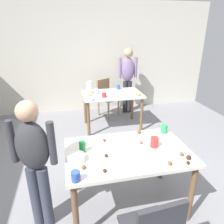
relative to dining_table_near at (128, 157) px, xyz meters
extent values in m
plane|color=gray|center=(-0.13, 0.16, -0.66)|extent=(6.40, 6.40, 0.00)
cube|color=beige|center=(-0.13, 3.36, 0.64)|extent=(6.40, 0.10, 2.60)
cube|color=silver|center=(0.00, 0.00, 0.07)|extent=(1.33, 0.84, 0.04)
cylinder|color=brown|center=(-0.60, -0.36, -0.30)|extent=(0.06, 0.06, 0.71)
cylinder|color=brown|center=(0.60, -0.36, -0.30)|extent=(0.06, 0.06, 0.71)
cylinder|color=brown|center=(-0.60, 0.36, -0.30)|extent=(0.06, 0.06, 0.71)
cylinder|color=brown|center=(0.60, 0.36, -0.30)|extent=(0.06, 0.06, 0.71)
cube|color=silver|center=(0.30, 2.13, 0.07)|extent=(1.19, 0.75, 0.04)
cylinder|color=brown|center=(-0.24, 1.81, -0.30)|extent=(0.06, 0.06, 0.71)
cylinder|color=brown|center=(0.84, 1.81, -0.30)|extent=(0.06, 0.06, 0.71)
cylinder|color=brown|center=(-0.24, 2.44, -0.30)|extent=(0.06, 0.06, 0.71)
cylinder|color=brown|center=(0.84, 2.44, -0.30)|extent=(0.06, 0.06, 0.71)
cube|color=olive|center=(0.35, 2.78, -0.23)|extent=(0.55, 0.55, 0.04)
cube|color=olive|center=(0.26, 2.93, 0.00)|extent=(0.34, 0.24, 0.42)
cylinder|color=olive|center=(0.59, 2.73, -0.45)|extent=(0.04, 0.04, 0.41)
cylinder|color=olive|center=(0.30, 2.55, -0.45)|extent=(0.04, 0.04, 0.41)
cylinder|color=olive|center=(0.41, 3.02, -0.45)|extent=(0.04, 0.04, 0.41)
cylinder|color=olive|center=(0.12, 2.83, -0.45)|extent=(0.04, 0.04, 0.41)
cylinder|color=#383D4C|center=(-1.00, -0.05, -0.30)|extent=(0.11, 0.11, 0.71)
cylinder|color=#383D4C|center=(-0.89, -0.08, -0.30)|extent=(0.11, 0.11, 0.71)
ellipsoid|color=#333338|center=(-0.94, -0.06, 0.30)|extent=(0.37, 0.29, 0.50)
sphere|color=tan|center=(-0.94, -0.06, 0.65)|extent=(0.19, 0.19, 0.19)
cylinder|color=#333338|center=(-1.13, -0.01, 0.34)|extent=(0.09, 0.09, 0.43)
cylinder|color=#333338|center=(-0.76, -0.12, 0.34)|extent=(0.09, 0.09, 0.43)
cylinder|color=#28282D|center=(0.91, 2.89, -0.26)|extent=(0.11, 0.11, 0.79)
cylinder|color=#28282D|center=(0.80, 2.90, -0.26)|extent=(0.11, 0.11, 0.79)
ellipsoid|color=slate|center=(0.85, 2.90, 0.41)|extent=(0.33, 0.22, 0.56)
sphere|color=tan|center=(0.85, 2.90, 0.80)|extent=(0.21, 0.21, 0.21)
cylinder|color=slate|center=(1.04, 2.88, 0.46)|extent=(0.07, 0.07, 0.48)
cylinder|color=slate|center=(0.66, 2.91, 0.46)|extent=(0.07, 0.07, 0.48)
cylinder|color=white|center=(-0.55, -0.07, 0.12)|extent=(0.18, 0.18, 0.07)
cylinder|color=#198438|center=(-0.48, 0.08, 0.15)|extent=(0.07, 0.07, 0.12)
cube|color=silver|center=(0.23, -0.18, 0.09)|extent=(0.17, 0.02, 0.01)
cylinder|color=red|center=(0.31, 0.01, 0.15)|extent=(0.09, 0.09, 0.12)
cylinder|color=green|center=(0.56, 0.30, 0.14)|extent=(0.08, 0.08, 0.11)
cylinder|color=#3351B2|center=(-0.58, -0.37, 0.14)|extent=(0.08, 0.08, 0.09)
sphere|color=brown|center=(0.32, -0.34, 0.11)|extent=(0.04, 0.04, 0.04)
sphere|color=#3D2319|center=(0.50, -0.36, 0.11)|extent=(0.04, 0.04, 0.04)
sphere|color=#3D2319|center=(0.55, -0.29, 0.12)|extent=(0.05, 0.05, 0.05)
sphere|color=brown|center=(0.25, 0.35, 0.12)|extent=(0.05, 0.05, 0.05)
sphere|color=brown|center=(0.51, -0.22, 0.11)|extent=(0.04, 0.04, 0.04)
sphere|color=brown|center=(0.19, 0.10, 0.11)|extent=(0.04, 0.04, 0.04)
sphere|color=brown|center=(-0.50, -0.22, 0.11)|extent=(0.04, 0.04, 0.04)
sphere|color=#3D2319|center=(-0.31, -0.31, 0.11)|extent=(0.04, 0.04, 0.04)
sphere|color=#3D2319|center=(-0.25, -0.07, 0.11)|extent=(0.04, 0.04, 0.04)
sphere|color=brown|center=(-0.21, 0.24, 0.11)|extent=(0.04, 0.04, 0.04)
cylinder|color=white|center=(-0.15, 2.21, 0.22)|extent=(0.12, 0.12, 0.25)
cylinder|color=white|center=(-0.02, 2.14, 0.15)|extent=(0.07, 0.07, 0.11)
cylinder|color=#3351B2|center=(0.49, 2.40, 0.14)|extent=(0.07, 0.07, 0.10)
cylinder|color=red|center=(0.09, 1.90, 0.14)|extent=(0.09, 0.09, 0.09)
torus|color=pink|center=(-0.15, 1.80, 0.11)|extent=(0.10, 0.10, 0.03)
torus|color=gold|center=(-0.17, 2.09, 0.11)|extent=(0.10, 0.10, 0.03)
torus|color=gold|center=(0.77, 1.89, 0.11)|extent=(0.13, 0.13, 0.04)
camera|label=1|loc=(-0.59, -1.86, 1.31)|focal=33.45mm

